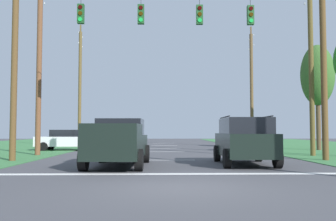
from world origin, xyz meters
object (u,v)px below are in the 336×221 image
object	(u,v)px
utility_pole_far_left	(80,86)
utility_pole_mid_left	(39,72)
distant_car_crossing_white	(67,140)
utility_pole_far_right	(252,87)
pickup_truck	(119,142)
overhead_signal_span	(170,63)
suv_black	(244,140)
utility_pole_mid_right	(311,61)
tree_roadside_left	(317,76)

from	to	relation	value
utility_pole_far_left	utility_pole_mid_left	bearing A→B (deg)	-90.34
distant_car_crossing_white	utility_pole_far_right	size ratio (longest dim) A/B	0.39
utility_pole_mid_left	utility_pole_far_right	bearing A→B (deg)	35.89
pickup_truck	overhead_signal_span	bearing A→B (deg)	50.06
suv_black	utility_pole_mid_left	bearing A→B (deg)	149.78
suv_black	utility_pole_far_right	size ratio (longest dim) A/B	0.45
suv_black	utility_pole_far_left	size ratio (longest dim) A/B	0.44
pickup_truck	utility_pole_mid_right	world-z (taller)	utility_pole_mid_right
overhead_signal_span	utility_pole_mid_right	distance (m)	8.90
pickup_truck	distant_car_crossing_white	xyz separation A→B (m)	(-5.14, 12.36, -0.18)
suv_black	utility_pole_mid_left	world-z (taller)	utility_pole_mid_left
utility_pole_far_right	pickup_truck	bearing A→B (deg)	-118.99
overhead_signal_span	utility_pole_far_left	bearing A→B (deg)	116.14
pickup_truck	utility_pole_mid_right	size ratio (longest dim) A/B	0.50
utility_pole_far_right	tree_roadside_left	world-z (taller)	utility_pole_far_right
overhead_signal_span	utility_pole_mid_right	world-z (taller)	utility_pole_mid_right
utility_pole_mid_left	tree_roadside_left	distance (m)	19.74
overhead_signal_span	distant_car_crossing_white	world-z (taller)	overhead_signal_span
utility_pole_mid_left	utility_pole_far_left	bearing A→B (deg)	89.66
utility_pole_far_right	utility_pole_far_left	world-z (taller)	utility_pole_far_left
utility_pole_far_left	suv_black	bearing A→B (deg)	-58.57
pickup_truck	tree_roadside_left	world-z (taller)	tree_roadside_left
utility_pole_mid_right	tree_roadside_left	size ratio (longest dim) A/B	1.39
utility_pole_mid_left	tree_roadside_left	xyz separation A→B (m)	(19.00, 5.32, 0.60)
utility_pole_far_right	utility_pole_far_left	xyz separation A→B (m)	(-15.43, 0.05, 0.07)
overhead_signal_span	utility_pole_mid_left	xyz separation A→B (m)	(-7.68, 4.24, 0.21)
overhead_signal_span	utility_pole_mid_left	size ratio (longest dim) A/B	1.50
utility_pole_far_left	tree_roadside_left	size ratio (longest dim) A/B	1.39
utility_pole_mid_right	utility_pole_far_right	bearing A→B (deg)	92.07
suv_black	tree_roadside_left	distance (m)	14.91
distant_car_crossing_white	utility_pole_far_right	world-z (taller)	utility_pole_far_right
pickup_truck	utility_pole_far_right	xyz separation A→B (m)	(10.01, 18.07, 4.44)
utility_pole_far_left	distant_car_crossing_white	bearing A→B (deg)	-87.19
overhead_signal_span	utility_pole_mid_left	world-z (taller)	utility_pole_mid_left
overhead_signal_span	pickup_truck	distance (m)	5.09
utility_pole_mid_right	utility_pole_far_left	distance (m)	20.06
utility_pole_mid_right	tree_roadside_left	world-z (taller)	utility_pole_mid_right
pickup_truck	utility_pole_mid_left	distance (m)	9.65
suv_black	tree_roadside_left	bearing A→B (deg)	54.76
overhead_signal_span	utility_pole_far_left	size ratio (longest dim) A/B	1.40
utility_pole_mid_right	tree_roadside_left	xyz separation A→B (m)	(3.06, 6.32, 0.10)
pickup_truck	suv_black	world-z (taller)	suv_black
pickup_truck	utility_pole_far_left	size ratio (longest dim) A/B	0.50
overhead_signal_span	utility_pole_mid_right	xyz separation A→B (m)	(8.26, 3.24, 0.71)
pickup_truck	utility_pole_far_left	bearing A→B (deg)	106.65
pickup_truck	utility_pole_mid_left	world-z (taller)	utility_pole_mid_left
overhead_signal_span	suv_black	size ratio (longest dim) A/B	3.16
utility_pole_far_right	utility_pole_mid_left	bearing A→B (deg)	-144.11
overhead_signal_span	utility_pole_mid_right	size ratio (longest dim) A/B	1.40
suv_black	overhead_signal_span	bearing A→B (deg)	146.70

